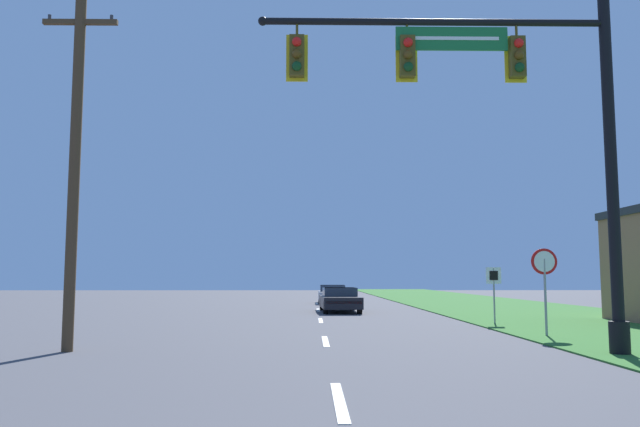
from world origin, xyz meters
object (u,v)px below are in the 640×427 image
Objects in this scene: far_car at (332,294)px; stop_sign at (544,272)px; utility_pole_near at (75,157)px; route_sign_post at (494,282)px; signal_mast at (517,120)px; car_ahead at (340,300)px.

stop_sign reaches higher than far_car.
far_car is 27.94m from utility_pole_near.
route_sign_post reaches higher than far_car.
signal_mast is 18.20m from car_ahead.
signal_mast is 4.14× the size of route_sign_post.
stop_sign is at bearing -77.06° from far_car.
route_sign_post is (5.26, -18.58, 0.92)m from far_car.
car_ahead is at bearing -89.99° from far_car.
utility_pole_near is (-7.05, -16.43, 3.94)m from car_ahead.
far_car is (-3.24, 27.62, -4.65)m from signal_mast.
signal_mast is 5.86m from stop_sign.
car_ahead is 1.03× the size of far_car.
utility_pole_near reaches higher than car_ahead.
stop_sign is at bearing 63.69° from signal_mast.
stop_sign is (5.36, -23.33, 1.26)m from far_car.
route_sign_post is at bearing 77.38° from signal_mast.
signal_mast is at bearing -102.62° from route_sign_post.
car_ahead is 18.31m from utility_pole_near.
utility_pole_near is (-10.29, 0.87, -0.71)m from signal_mast.
utility_pole_near is (-12.31, -8.17, 3.02)m from route_sign_post.
car_ahead is 9.84m from route_sign_post.
route_sign_post is at bearing 91.18° from stop_sign.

